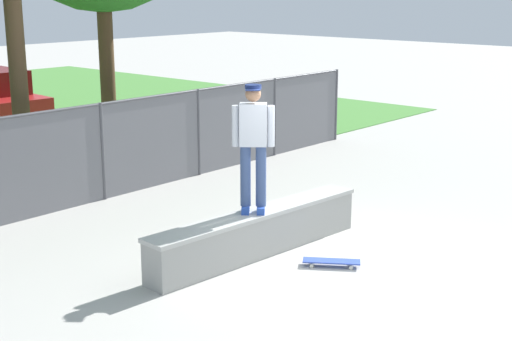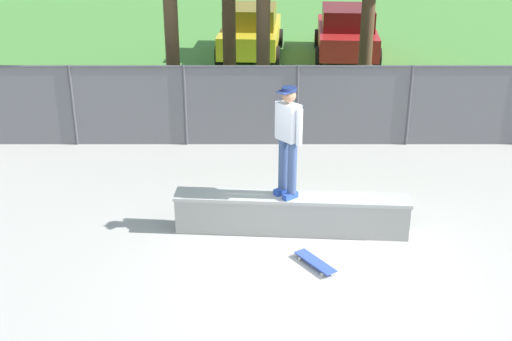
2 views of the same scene
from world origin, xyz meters
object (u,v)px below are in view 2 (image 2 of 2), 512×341
(concrete_ledge, at_px, (290,214))
(skateboarder, at_px, (286,137))
(skateboard, at_px, (314,262))
(car_yellow, at_px, (249,31))
(car_red, at_px, (345,32))

(concrete_ledge, xyz_separation_m, skateboarder, (-0.08, 0.01, 1.36))
(skateboard, relative_size, car_yellow, 0.18)
(concrete_ledge, distance_m, skateboard, 1.17)
(car_red, bearing_deg, skateboarder, -101.63)
(car_red, bearing_deg, concrete_ledge, -101.24)
(skateboarder, relative_size, skateboard, 2.38)
(skateboard, xyz_separation_m, car_yellow, (-1.08, 13.15, 0.77))
(skateboard, xyz_separation_m, car_red, (2.04, 12.97, 0.77))
(concrete_ledge, distance_m, car_red, 12.11)
(car_red, bearing_deg, skateboard, -98.96)
(concrete_ledge, xyz_separation_m, car_red, (2.36, 11.87, 0.51))
(concrete_ledge, height_order, car_red, car_red)
(car_yellow, distance_m, car_red, 3.13)
(skateboarder, bearing_deg, car_red, 78.37)
(skateboard, relative_size, car_red, 0.18)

